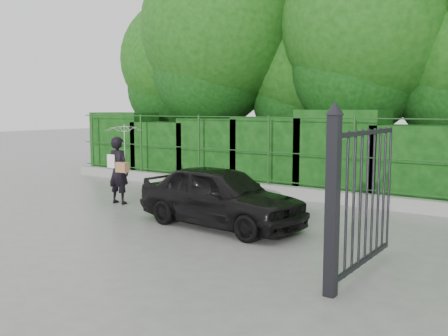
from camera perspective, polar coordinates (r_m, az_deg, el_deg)
The scene contains 8 objects.
ground at distance 9.92m, azimuth -10.33°, elevation -6.56°, with size 80.00×80.00×0.00m, color gray.
kerb at distance 13.36m, azimuth 3.56°, elevation -2.35°, with size 14.00×0.25×0.30m, color #9E9E99.
fence at distance 13.12m, azimuth 4.42°, elevation 2.09°, with size 14.13×0.06×1.80m.
hedge at distance 14.16m, azimuth 5.42°, elevation 1.61°, with size 14.20×1.20×2.25m.
trees at distance 15.76m, azimuth 13.80°, elevation 15.17°, with size 17.10×6.15×8.08m.
gate at distance 6.53m, azimuth 13.93°, elevation -2.97°, with size 0.22×2.33×2.36m.
woman at distance 12.10m, azimuth -11.60°, elevation 1.82°, with size 0.91×0.92×1.91m.
car at distance 9.66m, azimuth -0.42°, elevation -3.20°, with size 1.41×3.50×1.19m, color black.
Camera 1 is at (6.92, -6.73, 2.27)m, focal length 40.00 mm.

